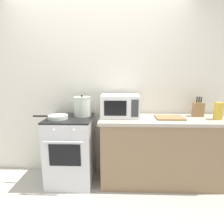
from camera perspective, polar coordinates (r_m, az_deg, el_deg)
ground_plane at (r=2.39m, az=-6.42°, el=-27.45°), size 10.00×10.00×0.00m
back_wall at (r=2.81m, az=1.95°, el=6.57°), size 4.40×0.10×2.50m
lower_cabinet_right at (r=2.74m, az=14.76°, el=-11.56°), size 1.64×0.56×0.88m
countertop_right at (r=2.59m, az=15.30°, el=-2.18°), size 1.70×0.60×0.04m
stove at (r=2.72m, az=-12.26°, el=-11.11°), size 0.60×0.64×0.92m
stock_pot at (r=2.62m, az=-8.99°, el=1.70°), size 0.32×0.24×0.29m
frying_pan at (r=2.54m, az=-16.12°, el=-1.45°), size 0.45×0.25×0.05m
microwave at (r=2.54m, az=2.41°, el=1.89°), size 0.50×0.37×0.30m
cutting_board at (r=2.58m, az=16.99°, el=-1.64°), size 0.36×0.26×0.02m
knife_block at (r=2.83m, az=24.58°, el=0.79°), size 0.13×0.10×0.27m
pasta_box at (r=2.75m, az=29.46°, el=0.28°), size 0.08×0.08×0.22m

